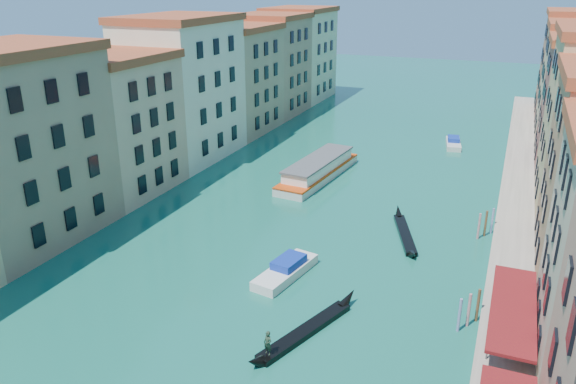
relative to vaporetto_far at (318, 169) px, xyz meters
name	(u,v)px	position (x,y,z in m)	size (l,w,h in m)	color
left_bank_palazzos	(158,102)	(-22.38, -4.37, 8.46)	(12.80, 128.40, 21.00)	beige
quay	(515,212)	(25.62, -4.04, -0.75)	(4.00, 140.00, 1.00)	gray
vaporetto_far	(318,169)	(0.00, 0.00, 0.00)	(6.01, 18.95, 2.77)	silver
gondola_fore	(305,329)	(11.23, -34.94, -0.81)	(5.36, 12.64, 2.61)	black
gondola_far	(405,232)	(14.78, -14.15, -0.88)	(5.07, 12.11, 1.77)	black
motorboat_mid	(286,270)	(6.35, -27.04, -0.61)	(3.84, 8.17, 1.63)	silver
motorboat_far	(453,143)	(15.37, 23.19, -0.68)	(3.27, 7.28, 1.45)	silver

